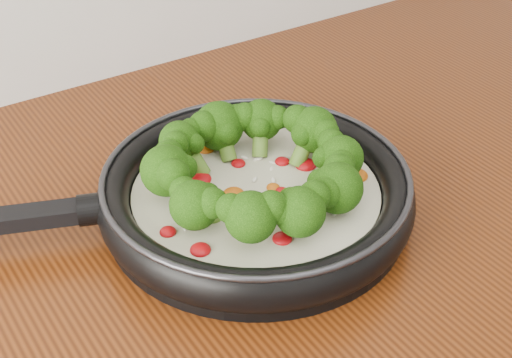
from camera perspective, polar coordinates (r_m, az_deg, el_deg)
skillet at (r=0.81m, az=-0.20°, el=-0.74°), size 0.56×0.44×0.10m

